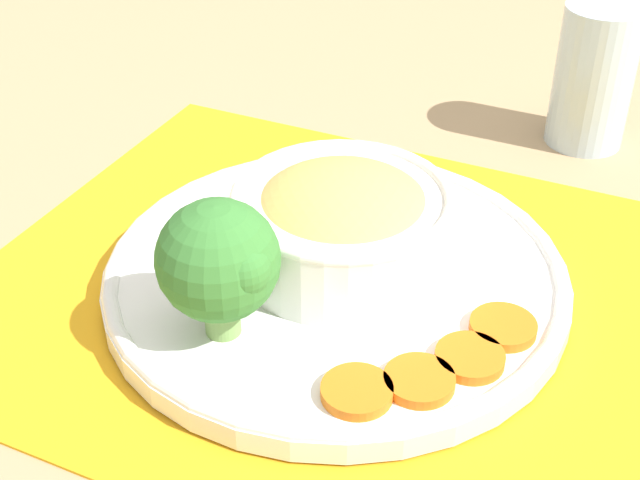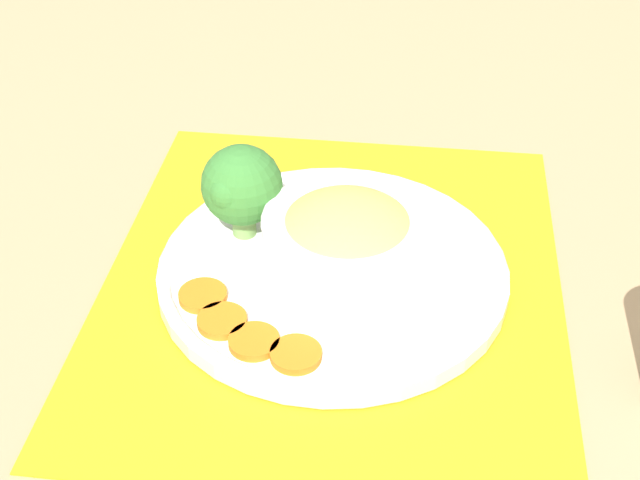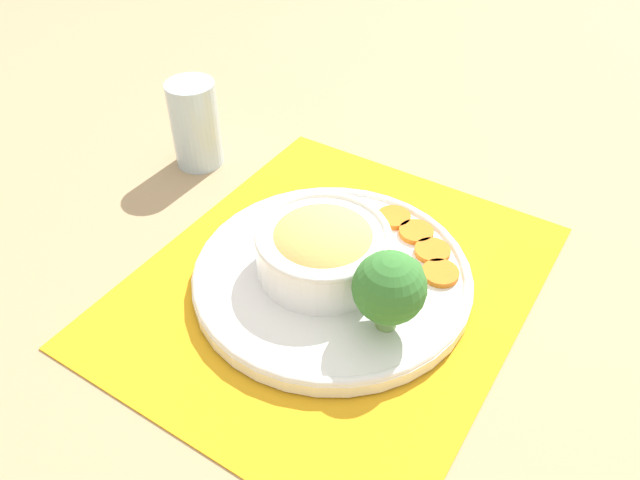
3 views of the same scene
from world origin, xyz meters
name	(u,v)px [view 2 (image 2 of 3)]	position (x,y,z in m)	size (l,w,h in m)	color
ground_plane	(333,282)	(0.00, 0.00, 0.00)	(4.00, 4.00, 0.00)	tan
placemat	(333,280)	(0.00, 0.00, 0.00)	(0.52, 0.45, 0.00)	orange
plate	(333,269)	(0.00, 0.00, 0.02)	(0.32, 0.32, 0.02)	white
bowl	(347,235)	(0.00, -0.01, 0.05)	(0.15, 0.15, 0.07)	white
broccoli_floret	(241,186)	(0.04, 0.09, 0.07)	(0.08, 0.08, 0.09)	#759E51
carrot_slice_near	(203,296)	(-0.05, 0.11, 0.02)	(0.04, 0.04, 0.01)	orange
carrot_slice_middle	(222,321)	(-0.08, 0.09, 0.02)	(0.04, 0.04, 0.01)	orange
carrot_slice_far	(254,341)	(-0.11, 0.06, 0.02)	(0.04, 0.04, 0.01)	orange
carrot_slice_extra	(296,354)	(-0.12, 0.02, 0.02)	(0.04, 0.04, 0.01)	orange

